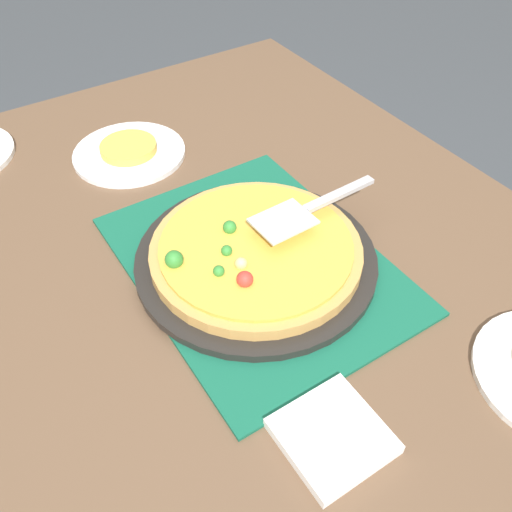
# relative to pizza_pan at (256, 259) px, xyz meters

# --- Properties ---
(ground_plane) EXTENTS (8.00, 8.00, 0.00)m
(ground_plane) POSITION_rel_pizza_pan_xyz_m (0.00, 0.00, -0.76)
(ground_plane) COLOR #3D4247
(dining_table) EXTENTS (1.40, 1.00, 0.75)m
(dining_table) POSITION_rel_pizza_pan_xyz_m (0.00, 0.00, -0.12)
(dining_table) COLOR brown
(dining_table) RESTS_ON ground_plane
(placemat) EXTENTS (0.48, 0.36, 0.01)m
(placemat) POSITION_rel_pizza_pan_xyz_m (0.00, 0.00, -0.01)
(placemat) COLOR #145B42
(placemat) RESTS_ON dining_table
(pizza_pan) EXTENTS (0.38, 0.38, 0.01)m
(pizza_pan) POSITION_rel_pizza_pan_xyz_m (0.00, 0.00, 0.00)
(pizza_pan) COLOR black
(pizza_pan) RESTS_ON placemat
(pizza) EXTENTS (0.33, 0.33, 0.05)m
(pizza) POSITION_rel_pizza_pan_xyz_m (-0.00, -0.00, 0.02)
(pizza) COLOR tan
(pizza) RESTS_ON pizza_pan
(plate_near_left) EXTENTS (0.22, 0.22, 0.01)m
(plate_near_left) POSITION_rel_pizza_pan_xyz_m (-0.39, -0.04, -0.01)
(plate_near_left) COLOR white
(plate_near_left) RESTS_ON dining_table
(served_slice_left) EXTENTS (0.11, 0.11, 0.02)m
(served_slice_left) POSITION_rel_pizza_pan_xyz_m (-0.39, -0.04, 0.01)
(served_slice_left) COLOR #EAB747
(served_slice_left) RESTS_ON plate_near_left
(pizza_server) EXTENTS (0.07, 0.23, 0.01)m
(pizza_server) POSITION_rel_pizza_pan_xyz_m (-0.00, 0.10, 0.06)
(pizza_server) COLOR silver
(pizza_server) RESTS_ON pizza
(napkin_stack) EXTENTS (0.12, 0.12, 0.02)m
(napkin_stack) POSITION_rel_pizza_pan_xyz_m (0.30, -0.08, -0.01)
(napkin_stack) COLOR white
(napkin_stack) RESTS_ON dining_table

